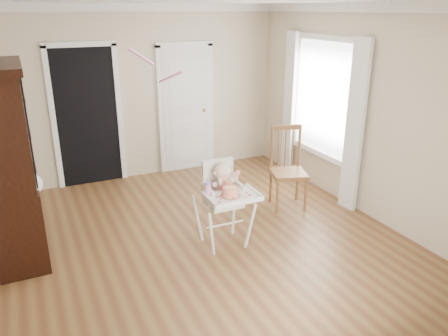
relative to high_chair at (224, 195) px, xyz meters
name	(u,v)px	position (x,y,z in m)	size (l,w,h in m)	color
floor	(206,240)	(-0.16, 0.17, -0.63)	(5.00, 5.00, 0.00)	brown
ceiling	(202,1)	(-0.16, 0.17, 2.07)	(5.00, 5.00, 0.00)	white
wall_back	(144,94)	(-0.16, 2.67, 0.72)	(4.50, 4.50, 0.00)	beige
wall_right	(363,112)	(2.09, 0.17, 0.72)	(5.00, 5.00, 0.00)	beige
crown_molding	(202,7)	(-0.16, 0.17, 2.01)	(4.50, 5.00, 0.12)	white
doorway	(87,114)	(-1.06, 2.65, 0.48)	(1.06, 0.05, 2.22)	black
closet_door	(186,110)	(0.54, 2.64, 0.39)	(0.96, 0.09, 2.13)	white
window_right	(321,106)	(2.02, 0.97, 0.65)	(0.13, 1.84, 2.30)	white
high_chair	(224,195)	(0.00, 0.00, 0.00)	(0.60, 0.74, 1.03)	white
baby	(223,183)	(0.00, 0.03, 0.14)	(0.29, 0.22, 0.43)	beige
cake	(230,192)	(-0.03, -0.23, 0.13)	(0.23, 0.23, 0.11)	silver
sippy_cup	(208,188)	(-0.23, -0.08, 0.16)	(0.08, 0.08, 0.19)	pink
china_cabinet	(10,165)	(-2.14, 0.79, 0.43)	(0.56, 1.26, 2.13)	black
dining_chair	(288,170)	(1.26, 0.61, -0.11)	(0.58, 0.58, 1.13)	brown
streamer	(141,57)	(-0.73, 0.49, 1.52)	(0.03, 0.50, 0.02)	pink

